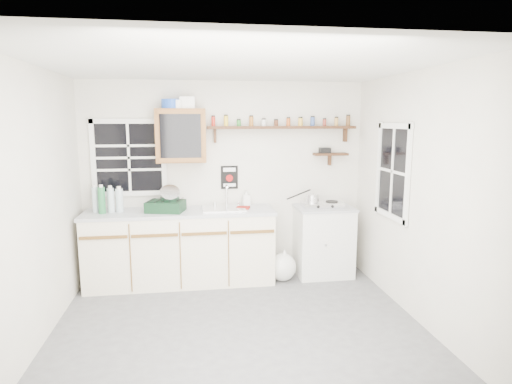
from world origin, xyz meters
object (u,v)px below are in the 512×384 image
Objects in this scene: main_cabinet at (181,247)px; right_cabinet at (323,241)px; hotplate at (322,204)px; spice_shelf at (282,127)px; upper_cabinet at (181,136)px; dish_rack at (167,203)px.

main_cabinet is 2.54× the size of right_cabinet.
right_cabinet is 1.75× the size of hotplate.
hotplate is at bearing -22.95° from spice_shelf.
right_cabinet is (1.83, 0.03, -0.01)m from main_cabinet.
upper_cabinet is at bearing -176.90° from spice_shelf.
main_cabinet is 1.98m from spice_shelf.
upper_cabinet is 0.34× the size of spice_shelf.
upper_cabinet is 1.98m from hotplate.
dish_rack is at bearing -177.87° from hotplate.
upper_cabinet reaches higher than main_cabinet.
upper_cabinet is (0.03, 0.14, 1.36)m from main_cabinet.
main_cabinet is 1.84m from right_cabinet.
right_cabinet is at bearing -3.76° from upper_cabinet.
upper_cabinet reaches higher than dish_rack.
dish_rack reaches higher than hotplate.
main_cabinet is at bearing -170.77° from spice_shelf.
hotplate reaches higher than main_cabinet.
main_cabinet is at bearing -178.68° from hotplate.
dish_rack is (-1.99, -0.05, 0.57)m from right_cabinet.
hotplate is (-0.03, -0.02, 0.49)m from right_cabinet.
right_cabinet is 0.49m from hotplate.
upper_cabinet is (-1.80, 0.12, 1.37)m from right_cabinet.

